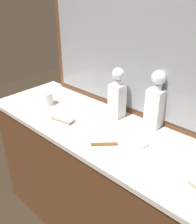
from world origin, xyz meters
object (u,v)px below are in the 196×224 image
Objects in this scene: crystal_decanter_right at (155,105)px; tortoiseshell_comb at (104,144)px; crystal_tumbler_right at (47,99)px; crystal_decanter_left at (117,98)px; silver_brush_center at (63,119)px; porcelain_dish at (140,143)px.

crystal_decanter_right is 0.35m from tortoiseshell_comb.
crystal_decanter_right is 3.75× the size of crystal_tumbler_right.
crystal_decanter_right is at bearing 13.61° from crystal_decanter_left.
crystal_decanter_left is 0.32m from tortoiseshell_comb.
silver_brush_center reaches higher than tortoiseshell_comb.
crystal_tumbler_right reaches higher than silver_brush_center.
tortoiseshell_comb is (0.56, -0.09, -0.04)m from crystal_tumbler_right.
porcelain_dish reaches higher than tortoiseshell_comb.
tortoiseshell_comb is at bearing -135.16° from porcelain_dish.
porcelain_dish is (0.04, -0.19, -0.12)m from crystal_decanter_right.
silver_brush_center reaches higher than porcelain_dish.
crystal_decanter_right is (0.22, 0.05, 0.01)m from crystal_decanter_left.
porcelain_dish is (0.45, 0.11, -0.01)m from silver_brush_center.
crystal_decanter_right is 2.95× the size of tortoiseshell_comb.
crystal_tumbler_right is 0.24m from silver_brush_center.
crystal_decanter_right is 0.68m from crystal_tumbler_right.
porcelain_dish is (0.26, -0.14, -0.11)m from crystal_decanter_left.
silver_brush_center is (-0.41, -0.30, -0.12)m from crystal_decanter_right.
porcelain_dish is at bearing -77.24° from crystal_decanter_right.
silver_brush_center is 0.33m from tortoiseshell_comb.
crystal_decanter_left reaches higher than silver_brush_center.
tortoiseshell_comb is at bearing -2.93° from silver_brush_center.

